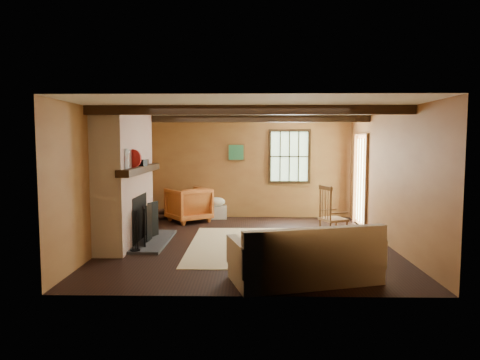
{
  "coord_description": "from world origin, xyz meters",
  "views": [
    {
      "loc": [
        -0.01,
        -7.73,
        1.84
      ],
      "look_at": [
        -0.16,
        0.4,
        1.13
      ],
      "focal_mm": 32.0,
      "sensor_mm": 36.0,
      "label": 1
    }
  ],
  "objects_px": {
    "rocking_chair": "(332,217)",
    "laundry_basket": "(216,212)",
    "fireplace": "(127,183)",
    "sofa": "(307,261)",
    "armchair": "(189,205)"
  },
  "relations": [
    {
      "from": "fireplace",
      "to": "armchair",
      "type": "relative_size",
      "value": 2.73
    },
    {
      "from": "rocking_chair",
      "to": "armchair",
      "type": "xyz_separation_m",
      "value": [
        -2.95,
        1.89,
        -0.04
      ]
    },
    {
      "from": "fireplace",
      "to": "rocking_chair",
      "type": "bearing_deg",
      "value": 3.23
    },
    {
      "from": "rocking_chair",
      "to": "sofa",
      "type": "bearing_deg",
      "value": 139.82
    },
    {
      "from": "sofa",
      "to": "armchair",
      "type": "height_order",
      "value": "armchair"
    },
    {
      "from": "rocking_chair",
      "to": "laundry_basket",
      "type": "height_order",
      "value": "rocking_chair"
    },
    {
      "from": "fireplace",
      "to": "sofa",
      "type": "xyz_separation_m",
      "value": [
        2.99,
        -2.19,
        -0.82
      ]
    },
    {
      "from": "fireplace",
      "to": "rocking_chair",
      "type": "distance_m",
      "value": 3.85
    },
    {
      "from": "fireplace",
      "to": "sofa",
      "type": "bearing_deg",
      "value": -36.22
    },
    {
      "from": "fireplace",
      "to": "armchair",
      "type": "xyz_separation_m",
      "value": [
        0.83,
        2.11,
        -0.7
      ]
    },
    {
      "from": "fireplace",
      "to": "laundry_basket",
      "type": "distance_m",
      "value": 3.08
    },
    {
      "from": "fireplace",
      "to": "armchair",
      "type": "height_order",
      "value": "fireplace"
    },
    {
      "from": "laundry_basket",
      "to": "armchair",
      "type": "bearing_deg",
      "value": -144.07
    },
    {
      "from": "rocking_chair",
      "to": "sofa",
      "type": "xyz_separation_m",
      "value": [
        -0.79,
        -2.4,
        -0.16
      ]
    },
    {
      "from": "fireplace",
      "to": "rocking_chair",
      "type": "relative_size",
      "value": 2.29
    }
  ]
}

